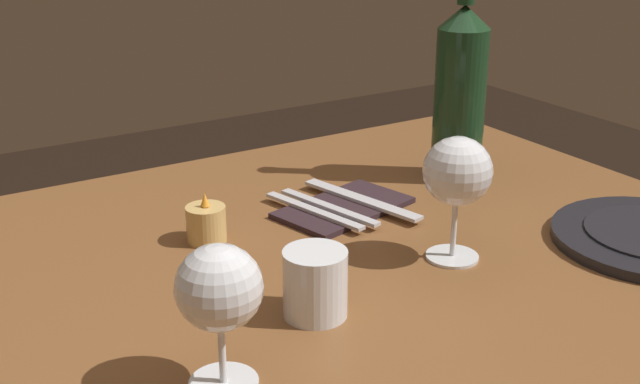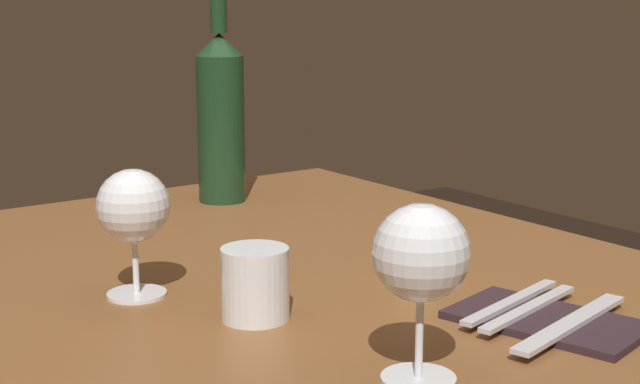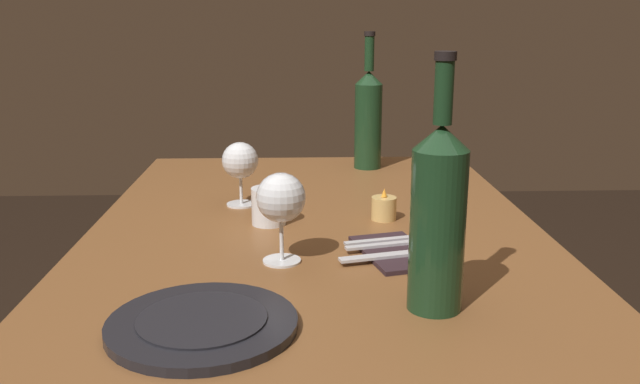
# 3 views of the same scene
# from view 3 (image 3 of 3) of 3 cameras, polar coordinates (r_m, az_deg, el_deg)

# --- Properties ---
(dining_table) EXTENTS (1.30, 0.90, 0.74)m
(dining_table) POSITION_cam_3_polar(r_m,az_deg,el_deg) (1.40, -0.39, -6.19)
(dining_table) COLOR brown
(dining_table) RESTS_ON ground
(wine_glass_left) EXTENTS (0.08, 0.08, 0.16)m
(wine_glass_left) POSITION_cam_3_polar(r_m,az_deg,el_deg) (1.13, -3.35, -0.63)
(wine_glass_left) COLOR white
(wine_glass_left) RESTS_ON dining_table
(wine_glass_right) EXTENTS (0.08, 0.08, 0.14)m
(wine_glass_right) POSITION_cam_3_polar(r_m,az_deg,el_deg) (1.48, -6.81, 2.57)
(wine_glass_right) COLOR white
(wine_glass_right) RESTS_ON dining_table
(wine_bottle) EXTENTS (0.07, 0.07, 0.37)m
(wine_bottle) POSITION_cam_3_polar(r_m,az_deg,el_deg) (1.84, 4.13, 6.39)
(wine_bottle) COLOR #19381E
(wine_bottle) RESTS_ON dining_table
(wine_bottle_second) EXTENTS (0.08, 0.08, 0.37)m
(wine_bottle_second) POSITION_cam_3_polar(r_m,az_deg,el_deg) (0.95, 10.02, -1.90)
(wine_bottle_second) COLOR #19381E
(wine_bottle_second) RESTS_ON dining_table
(water_tumbler) EXTENTS (0.07, 0.07, 0.08)m
(water_tumbler) POSITION_cam_3_polar(r_m,az_deg,el_deg) (1.36, -4.39, -1.37)
(water_tumbler) COLOR white
(water_tumbler) RESTS_ON dining_table
(votive_candle) EXTENTS (0.05, 0.05, 0.07)m
(votive_candle) POSITION_cam_3_polar(r_m,az_deg,el_deg) (1.39, 5.46, -1.44)
(votive_candle) COLOR #DBB266
(votive_candle) RESTS_ON dining_table
(dinner_plate) EXTENTS (0.26, 0.26, 0.02)m
(dinner_plate) POSITION_cam_3_polar(r_m,az_deg,el_deg) (0.94, -9.99, -10.98)
(dinner_plate) COLOR black
(dinner_plate) RESTS_ON dining_table
(folded_napkin) EXTENTS (0.21, 0.15, 0.01)m
(folded_napkin) POSITION_cam_3_polar(r_m,az_deg,el_deg) (1.20, 6.38, -5.10)
(folded_napkin) COLOR #2D1E23
(folded_napkin) RESTS_ON dining_table
(fork_inner) EXTENTS (0.06, 0.18, 0.00)m
(fork_inner) POSITION_cam_3_polar(r_m,az_deg,el_deg) (1.22, 6.22, -4.42)
(fork_inner) COLOR silver
(fork_inner) RESTS_ON folded_napkin
(fork_outer) EXTENTS (0.06, 0.18, 0.00)m
(fork_outer) POSITION_cam_3_polar(r_m,az_deg,el_deg) (1.25, 6.06, -4.04)
(fork_outer) COLOR silver
(fork_outer) RESTS_ON folded_napkin
(table_knife) EXTENTS (0.07, 0.21, 0.00)m
(table_knife) POSITION_cam_3_polar(r_m,az_deg,el_deg) (1.17, 6.60, -5.30)
(table_knife) COLOR silver
(table_knife) RESTS_ON folded_napkin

